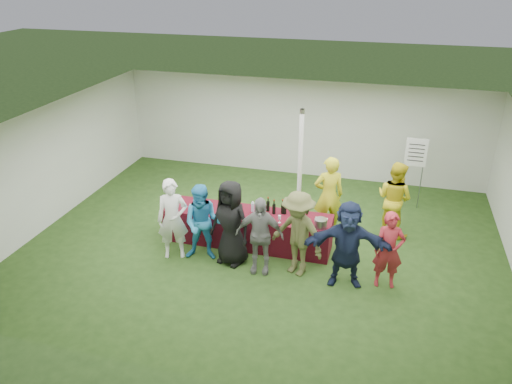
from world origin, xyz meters
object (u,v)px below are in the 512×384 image
(serving_table, at_px, (247,228))
(dump_bucket, at_px, (321,223))
(customer_1, at_px, (203,223))
(customer_4, at_px, (298,234))
(staff_pourer, at_px, (329,196))
(staff_back, at_px, (394,199))
(wine_list_sign, at_px, (415,158))
(customer_3, at_px, (259,235))
(customer_0, at_px, (173,219))
(customer_6, at_px, (389,250))
(customer_5, at_px, (347,244))
(customer_2, at_px, (231,223))

(serving_table, height_order, dump_bucket, dump_bucket)
(customer_1, bearing_deg, customer_4, -10.29)
(staff_pourer, relative_size, staff_back, 1.06)
(dump_bucket, relative_size, staff_back, 0.15)
(wine_list_sign, relative_size, customer_3, 1.13)
(customer_1, relative_size, customer_4, 0.94)
(dump_bucket, height_order, customer_0, customer_0)
(serving_table, distance_m, staff_pourer, 1.93)
(customer_6, bearing_deg, wine_list_sign, 74.51)
(wine_list_sign, bearing_deg, customer_6, -97.20)
(wine_list_sign, distance_m, customer_6, 3.57)
(serving_table, bearing_deg, customer_3, -60.61)
(dump_bucket, relative_size, customer_6, 0.16)
(customer_0, bearing_deg, customer_1, -13.76)
(dump_bucket, bearing_deg, customer_1, -165.86)
(serving_table, height_order, customer_0, customer_0)
(serving_table, bearing_deg, customer_4, -33.22)
(wine_list_sign, height_order, staff_back, wine_list_sign)
(dump_bucket, distance_m, staff_pourer, 1.18)
(customer_3, relative_size, customer_6, 1.05)
(staff_pourer, xyz_separation_m, customer_5, (0.61, -1.87, -0.05))
(staff_pourer, distance_m, staff_back, 1.44)
(wine_list_sign, height_order, customer_2, wine_list_sign)
(customer_2, bearing_deg, customer_6, 16.38)
(staff_back, xyz_separation_m, customer_1, (-3.67, -2.09, -0.04))
(dump_bucket, bearing_deg, customer_4, -120.57)
(dump_bucket, bearing_deg, staff_back, 47.69)
(customer_1, bearing_deg, serving_table, 39.73)
(customer_3, bearing_deg, wine_list_sign, 45.38)
(customer_6, bearing_deg, staff_pourer, 119.74)
(customer_3, relative_size, customer_5, 0.93)
(customer_2, distance_m, customer_6, 3.05)
(customer_2, height_order, customer_4, customer_2)
(customer_0, bearing_deg, customer_3, -23.10)
(customer_3, xyz_separation_m, customer_6, (2.42, 0.16, -0.04))
(customer_3, xyz_separation_m, customer_5, (1.67, 0.02, 0.06))
(customer_6, bearing_deg, customer_2, 171.57)
(customer_2, distance_m, customer_5, 2.30)
(customer_0, xyz_separation_m, customer_2, (1.20, 0.11, 0.03))
(customer_4, bearing_deg, staff_back, 74.67)
(serving_table, xyz_separation_m, wine_list_sign, (3.39, 2.72, 0.94))
(customer_2, bearing_deg, serving_table, 98.95)
(serving_table, xyz_separation_m, staff_back, (2.98, 1.30, 0.48))
(dump_bucket, distance_m, customer_6, 1.46)
(wine_list_sign, bearing_deg, customer_3, -127.99)
(customer_5, bearing_deg, customer_1, 169.60)
(dump_bucket, relative_size, customer_4, 0.14)
(customer_0, bearing_deg, customer_4, -19.85)
(serving_table, distance_m, staff_back, 3.29)
(dump_bucket, bearing_deg, serving_table, 172.17)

